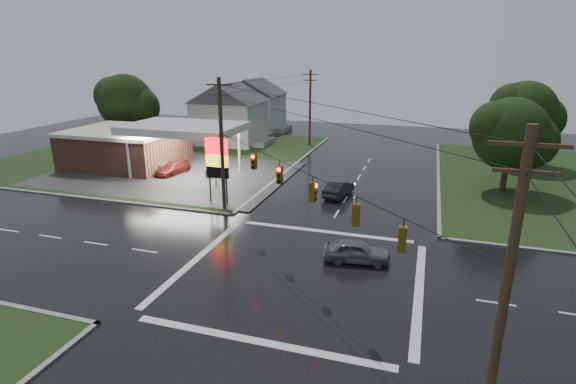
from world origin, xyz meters
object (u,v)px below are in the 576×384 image
(tree_ne_near, at_px, (512,135))
(car_north, at_px, (339,188))
(utility_pole_n, at_px, (310,107))
(house_near, at_px, (230,113))
(utility_pole_nw, at_px, (222,143))
(pylon_sign, at_px, (217,160))
(tree_nw_behind, at_px, (126,102))
(tree_ne_far, at_px, (526,113))
(gas_station, at_px, (134,145))
(utility_pole_se, at_px, (506,290))
(car_crossing, at_px, (357,251))
(house_far, at_px, (254,104))
(car_pump, at_px, (173,168))

(tree_ne_near, xyz_separation_m, car_north, (-14.94, -6.10, -4.83))
(utility_pole_n, distance_m, house_near, 11.67)
(utility_pole_n, relative_size, house_near, 0.95)
(utility_pole_nw, bearing_deg, pylon_sign, 135.00)
(tree_nw_behind, bearing_deg, house_near, 24.98)
(tree_ne_far, bearing_deg, gas_station, -161.54)
(utility_pole_n, bearing_deg, utility_pole_se, -68.20)
(house_near, distance_m, tree_ne_far, 38.19)
(house_near, bearing_deg, pylon_sign, -67.72)
(pylon_sign, xyz_separation_m, car_crossing, (13.50, -7.77, -3.29))
(gas_station, distance_m, car_north, 25.23)
(pylon_sign, xyz_separation_m, house_near, (-10.45, 25.50, 0.39))
(utility_pole_se, bearing_deg, car_crossing, 117.97)
(house_near, bearing_deg, car_crossing, -54.25)
(utility_pole_n, distance_m, tree_ne_far, 26.96)
(house_far, xyz_separation_m, tree_nw_behind, (-11.89, -18.01, 1.77))
(utility_pole_nw, bearing_deg, tree_nw_behind, 139.90)
(utility_pole_nw, height_order, house_far, utility_pole_nw)
(house_near, height_order, tree_ne_near, tree_ne_near)
(utility_pole_se, height_order, tree_ne_far, utility_pole_se)
(house_near, height_order, tree_nw_behind, tree_nw_behind)
(pylon_sign, distance_m, tree_nw_behind, 30.49)
(gas_station, xyz_separation_m, utility_pole_se, (35.18, -29.20, 3.17))
(car_north, bearing_deg, gas_station, 1.79)
(utility_pole_nw, bearing_deg, tree_ne_near, 27.86)
(utility_pole_nw, xyz_separation_m, utility_pole_se, (19.00, -19.00, 0.00))
(tree_ne_far, height_order, car_north, tree_ne_far)
(tree_ne_near, bearing_deg, tree_nw_behind, 170.53)
(house_near, bearing_deg, utility_pole_nw, -66.63)
(utility_pole_nw, relative_size, house_far, 1.00)
(utility_pole_n, relative_size, tree_ne_near, 1.17)
(car_north, bearing_deg, utility_pole_n, -58.03)
(tree_ne_far, xyz_separation_m, car_crossing, (-14.15, -31.26, -5.46))
(utility_pole_n, bearing_deg, house_far, 141.23)
(tree_ne_near, bearing_deg, house_far, 144.23)
(pylon_sign, relative_size, car_pump, 1.28)
(car_crossing, bearing_deg, tree_nw_behind, 45.54)
(car_pump, bearing_deg, house_near, 103.71)
(house_far, bearing_deg, tree_ne_near, -35.77)
(pylon_sign, height_order, utility_pole_se, utility_pole_se)
(utility_pole_n, relative_size, tree_nw_behind, 1.05)
(utility_pole_nw, distance_m, tree_ne_near, 26.74)
(utility_pole_se, bearing_deg, tree_ne_near, 81.62)
(utility_pole_nw, relative_size, house_near, 1.00)
(house_near, height_order, house_far, same)
(gas_station, xyz_separation_m, tree_nw_behind, (-8.17, 10.29, 3.63))
(utility_pole_nw, xyz_separation_m, car_north, (8.70, 6.40, -4.99))
(gas_station, xyz_separation_m, tree_ne_near, (39.82, 2.29, 3.01))
(pylon_sign, bearing_deg, car_north, 29.09)
(house_far, xyz_separation_m, tree_ne_far, (39.10, -14.01, 1.77))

